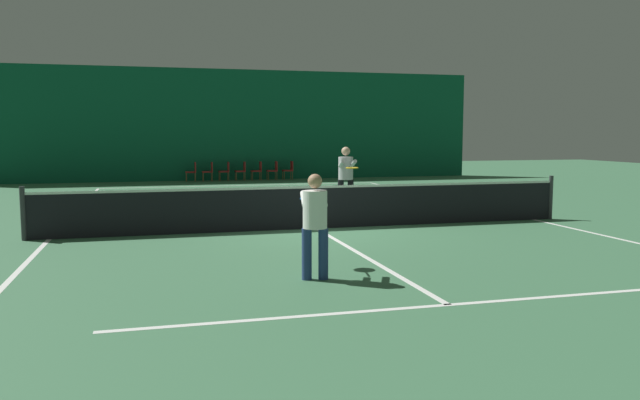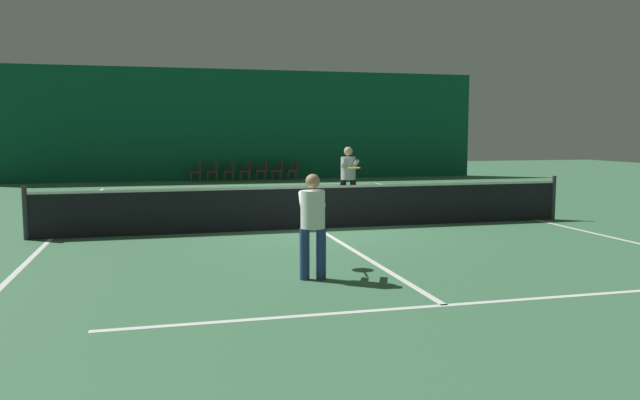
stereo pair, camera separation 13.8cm
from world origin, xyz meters
name	(u,v)px [view 1 (the left image)]	position (x,y,z in m)	size (l,w,h in m)	color
ground_plane	(316,229)	(0.00, 0.00, 0.00)	(60.00, 60.00, 0.00)	#3D704C
backdrop_curtain	(231,125)	(0.00, 15.11, 2.48)	(23.00, 0.12, 4.96)	#0F5138
court_line_baseline_far	(242,185)	(0.00, 11.90, 0.00)	(11.00, 0.10, 0.00)	white
court_line_service_far	(266,199)	(0.00, 6.40, 0.00)	(8.25, 0.10, 0.00)	white
court_line_service_near	(448,305)	(0.00, -6.40, 0.00)	(8.25, 0.10, 0.00)	white
court_line_sideline_left	(49,239)	(-5.50, 0.00, 0.00)	(0.10, 23.80, 0.00)	white
court_line_sideline_right	(534,220)	(5.50, 0.00, 0.00)	(0.10, 23.80, 0.00)	white
court_line_centre	(316,228)	(0.00, 0.00, 0.00)	(0.10, 12.80, 0.00)	white
tennis_net	(316,206)	(0.00, 0.00, 0.51)	(12.00, 0.10, 1.07)	black
player_near	(315,218)	(-1.24, -4.62, 0.89)	(0.56, 1.33, 1.53)	navy
player_far	(346,174)	(1.59, 2.87, 1.01)	(0.56, 1.42, 1.74)	black
courtside_chair_0	(192,170)	(-1.79, 14.56, 0.49)	(0.44, 0.44, 0.84)	brown
courtside_chair_1	(209,170)	(-1.07, 14.56, 0.49)	(0.44, 0.44, 0.84)	brown
courtside_chair_2	(226,170)	(-0.35, 14.56, 0.49)	(0.44, 0.44, 0.84)	brown
courtside_chair_3	(242,170)	(0.37, 14.56, 0.49)	(0.44, 0.44, 0.84)	brown
courtside_chair_4	(258,169)	(1.10, 14.56, 0.49)	(0.44, 0.44, 0.84)	brown
courtside_chair_5	(274,169)	(1.82, 14.56, 0.49)	(0.44, 0.44, 0.84)	brown
courtside_chair_6	(289,169)	(2.54, 14.56, 0.49)	(0.44, 0.44, 0.84)	brown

